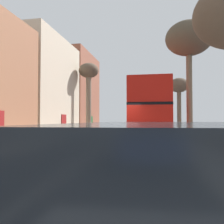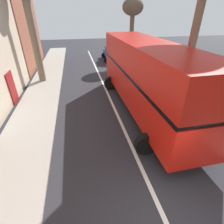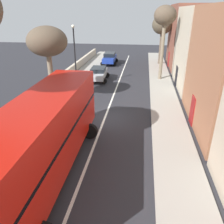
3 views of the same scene
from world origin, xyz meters
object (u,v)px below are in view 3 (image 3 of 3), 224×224
double_decker_bus (45,134)px  street_tree_left_2 (165,18)px  parked_car_blue_right_0 (110,58)px  street_tree_left_4 (162,25)px  lamppost_right (75,52)px  litter_bin_right (43,103)px  parked_car_silver_right_2 (98,73)px  street_tree_right_3 (47,42)px

double_decker_bus → street_tree_left_2: (-6.52, -18.42, 4.55)m
parked_car_blue_right_0 → street_tree_left_4: (-7.68, -0.79, 4.73)m
parked_car_blue_right_0 → lamppost_right: (1.80, 12.13, 2.83)m
litter_bin_right → lamppost_right: bearing=-98.8°
street_tree_left_4 → litter_bin_right: 22.59m
lamppost_right → parked_car_silver_right_2: bearing=-121.1°
street_tree_right_3 → parked_car_blue_right_0: bearing=-98.9°
double_decker_bus → street_tree_left_4: size_ratio=1.57×
street_tree_left_2 → parked_car_blue_right_0: bearing=-46.7°
street_tree_left_4 → street_tree_right_3: bearing=59.6°
double_decker_bus → street_tree_right_3: (3.44, -9.41, 2.94)m
parked_car_blue_right_0 → double_decker_bus: bearing=91.8°
litter_bin_right → double_decker_bus: bearing=115.4°
street_tree_right_3 → street_tree_left_4: (-10.32, -17.56, 0.41)m
street_tree_right_3 → lamppost_right: bearing=-100.3°
parked_car_silver_right_2 → street_tree_left_2: 9.58m
parked_car_silver_right_2 → litter_bin_right: (2.80, 9.44, -0.17)m
street_tree_left_2 → street_tree_right_3: (9.96, 9.01, -1.61)m
double_decker_bus → parked_car_silver_right_2: size_ratio=2.56×
lamppost_right → street_tree_left_4: bearing=-126.3°
street_tree_left_2 → street_tree_right_3: 13.53m
street_tree_left_2 → street_tree_left_4: size_ratio=1.16×
street_tree_left_2 → lamppost_right: (9.12, 4.37, -3.10)m
street_tree_left_2 → double_decker_bus: bearing=70.5°
parked_car_blue_right_0 → litter_bin_right: (2.80, 18.59, -0.26)m
parked_car_silver_right_2 → street_tree_left_4: street_tree_left_4 is taller
lamppost_right → street_tree_right_3: bearing=79.7°
street_tree_left_2 → street_tree_right_3: street_tree_left_2 is taller
street_tree_left_2 → litter_bin_right: size_ratio=6.86×
parked_car_blue_right_0 → parked_car_silver_right_2: parked_car_blue_right_0 is taller
parked_car_silver_right_2 → litter_bin_right: bearing=73.5°
parked_car_silver_right_2 → street_tree_left_2: bearing=-169.2°
street_tree_right_3 → street_tree_left_4: street_tree_left_4 is taller
parked_car_silver_right_2 → lamppost_right: lamppost_right is taller
street_tree_right_3 → lamppost_right: (-0.84, -4.64, -1.49)m
street_tree_right_3 → litter_bin_right: street_tree_right_3 is taller
parked_car_blue_right_0 → litter_bin_right: bearing=81.4°
parked_car_silver_right_2 → litter_bin_right: 9.84m
double_decker_bus → street_tree_left_4: (-6.88, -26.97, 3.35)m
street_tree_right_3 → parked_car_silver_right_2: bearing=-109.1°
lamppost_right → parked_car_blue_right_0: bearing=-98.4°
parked_car_blue_right_0 → street_tree_left_2: (-7.32, 7.76, 5.94)m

